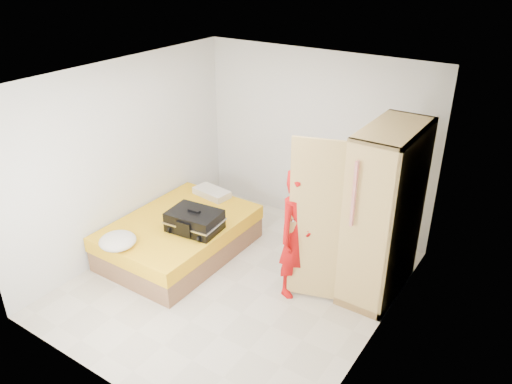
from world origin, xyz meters
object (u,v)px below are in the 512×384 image
Objects in this scene: person at (299,234)px; suitcase at (194,221)px; bed at (180,237)px; wardrobe at (379,218)px; round_cushion at (118,241)px.

suitcase is (-1.44, -0.20, -0.18)m from person.
bed is at bearing 114.94° from person.
person is (1.77, 0.15, 0.56)m from bed.
bed is 0.96× the size of wardrobe.
person is 3.56× the size of round_cushion.
bed is 1.86m from person.
wardrobe reaches higher than round_cushion.
suitcase is at bearing 58.66° from round_cushion.
wardrobe is 0.94m from person.
wardrobe is at bearing 13.52° from suitcase.
bed is 1.25× the size of person.
person is 2.24× the size of suitcase.
round_cushion is at bearing -149.11° from wardrobe.
person is (-0.73, -0.56, -0.19)m from wardrobe.
person is at bearing 28.20° from round_cushion.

